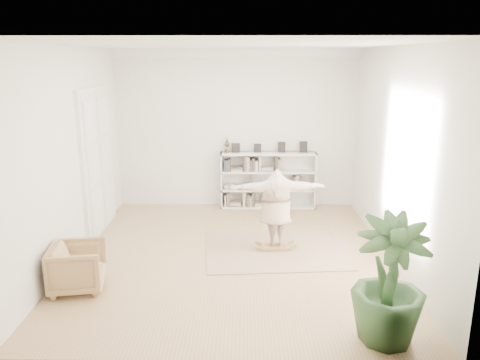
{
  "coord_description": "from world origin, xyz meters",
  "views": [
    {
      "loc": [
        0.2,
        -7.69,
        3.38
      ],
      "look_at": [
        0.12,
        0.4,
        1.28
      ],
      "focal_mm": 35.0,
      "sensor_mm": 36.0,
      "label": 1
    }
  ],
  "objects_px": {
    "houseplant": "(389,281)",
    "person": "(276,206)",
    "rocker_board": "(275,246)",
    "armchair": "(78,267)",
    "bookshelf": "(268,181)"
  },
  "relations": [
    {
      "from": "armchair",
      "to": "person",
      "type": "xyz_separation_m",
      "value": [
        3.07,
        1.54,
        0.49
      ]
    },
    {
      "from": "person",
      "to": "houseplant",
      "type": "bearing_deg",
      "value": 108.32
    },
    {
      "from": "rocker_board",
      "to": "bookshelf",
      "type": "bearing_deg",
      "value": 86.25
    },
    {
      "from": "bookshelf",
      "to": "person",
      "type": "relative_size",
      "value": 1.25
    },
    {
      "from": "bookshelf",
      "to": "houseplant",
      "type": "bearing_deg",
      "value": -77.37
    },
    {
      "from": "houseplant",
      "to": "bookshelf",
      "type": "bearing_deg",
      "value": 102.63
    },
    {
      "from": "rocker_board",
      "to": "houseplant",
      "type": "xyz_separation_m",
      "value": [
        1.18,
        -2.82,
        0.73
      ]
    },
    {
      "from": "houseplant",
      "to": "person",
      "type": "bearing_deg",
      "value": 112.63
    },
    {
      "from": "bookshelf",
      "to": "person",
      "type": "distance_m",
      "value": 2.55
    },
    {
      "from": "person",
      "to": "houseplant",
      "type": "height_order",
      "value": "houseplant"
    },
    {
      "from": "rocker_board",
      "to": "houseplant",
      "type": "height_order",
      "value": "houseplant"
    },
    {
      "from": "rocker_board",
      "to": "person",
      "type": "bearing_deg",
      "value": -49.32
    },
    {
      "from": "armchair",
      "to": "houseplant",
      "type": "xyz_separation_m",
      "value": [
        4.25,
        -1.28,
        0.44
      ]
    },
    {
      "from": "bookshelf",
      "to": "rocker_board",
      "type": "xyz_separation_m",
      "value": [
        0.03,
        -2.54,
        -0.57
      ]
    },
    {
      "from": "armchair",
      "to": "houseplant",
      "type": "bearing_deg",
      "value": -115.75
    }
  ]
}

